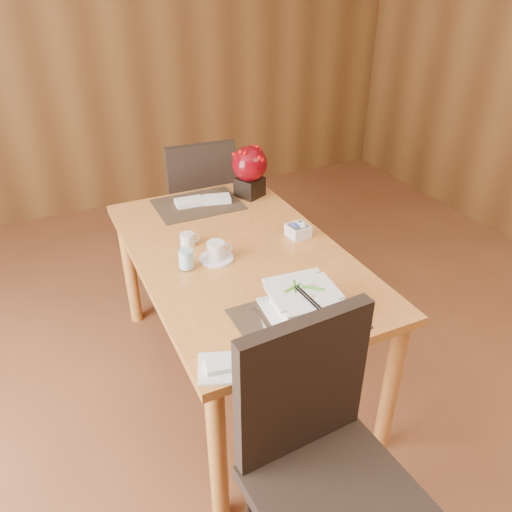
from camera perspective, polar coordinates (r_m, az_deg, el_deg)
name	(u,v)px	position (r m, az deg, el deg)	size (l,w,h in m)	color
ground	(296,459)	(2.39, 4.54, -22.17)	(6.00, 6.00, 0.00)	brown
back_wall	(111,34)	(4.31, -16.25, 23.22)	(5.00, 0.02, 2.80)	brown
dining_table	(239,269)	(2.34, -2.00, -1.53)	(0.90, 1.50, 0.75)	#C87C37
placemat_near	(297,319)	(1.88, 4.74, -7.17)	(0.45, 0.33, 0.01)	black
placemat_far	(198,204)	(2.74, -6.67, 5.87)	(0.45, 0.33, 0.01)	black
soup_setting	(303,303)	(1.87, 5.38, -5.35)	(0.29, 0.29, 0.11)	white
coffee_cup	(216,252)	(2.21, -4.59, 0.43)	(0.15, 0.15, 0.09)	white
water_glass	(186,252)	(2.14, -8.02, 0.46)	(0.07, 0.07, 0.16)	silver
creamer_jug	(187,240)	(2.34, -7.85, 1.88)	(0.08, 0.08, 0.06)	white
sugar_caddy	(298,231)	(2.40, 4.84, 2.88)	(0.10, 0.10, 0.06)	white
berry_decor	(250,168)	(2.77, -0.75, 9.97)	(0.19, 0.19, 0.29)	black
napkins_far	(205,200)	(2.74, -5.85, 6.35)	(0.30, 0.11, 0.03)	silver
bread_plate	(221,368)	(1.68, -4.07, -12.66)	(0.15, 0.15, 0.01)	white
near_chair	(322,456)	(1.68, 7.53, -21.68)	(0.51, 0.51, 1.03)	black
far_chair	(199,201)	(3.29, -6.55, 6.26)	(0.48, 0.48, 0.96)	black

